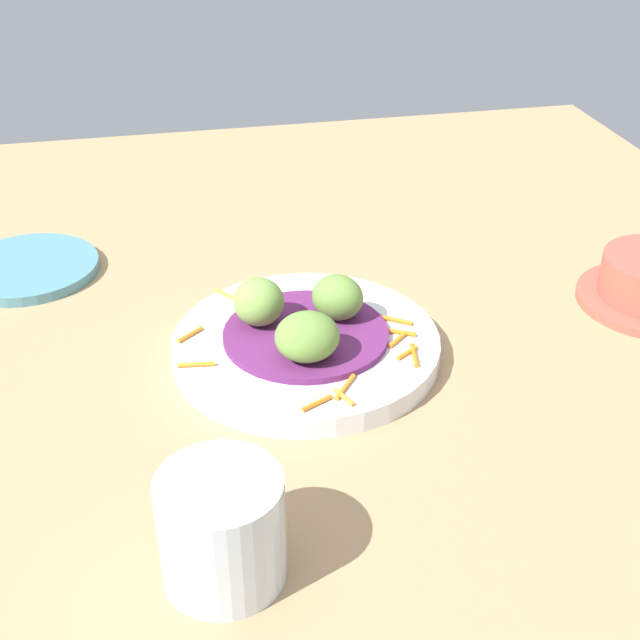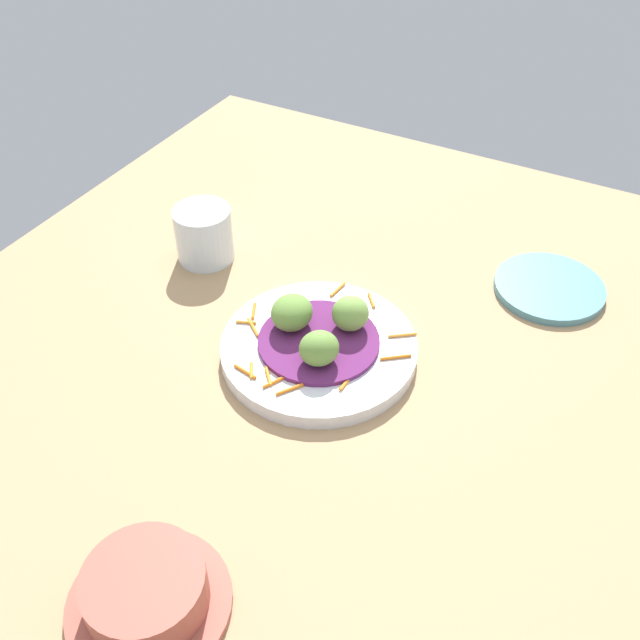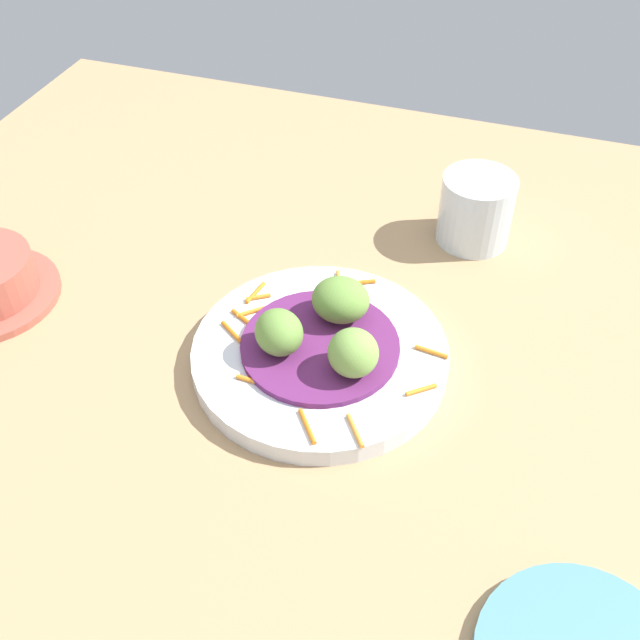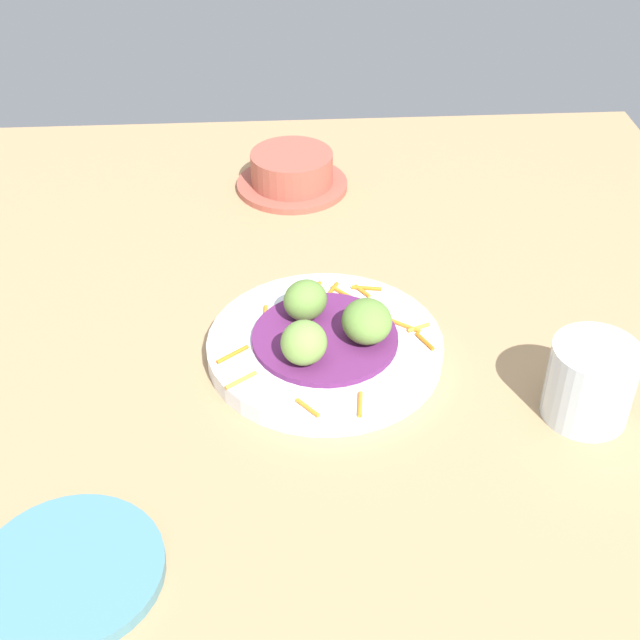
% 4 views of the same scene
% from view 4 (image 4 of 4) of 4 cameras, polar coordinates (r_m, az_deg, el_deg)
% --- Properties ---
extents(table_surface, '(1.10, 1.10, 0.02)m').
position_cam_4_polar(table_surface, '(0.88, -3.46, -2.92)').
color(table_surface, tan).
rests_on(table_surface, ground).
extents(main_plate, '(0.23, 0.23, 0.02)m').
position_cam_4_polar(main_plate, '(0.86, 0.34, -1.95)').
color(main_plate, silver).
rests_on(main_plate, table_surface).
extents(cabbage_bed, '(0.14, 0.14, 0.01)m').
position_cam_4_polar(cabbage_bed, '(0.86, 0.34, -1.30)').
color(cabbage_bed, '#60235B').
rests_on(cabbage_bed, main_plate).
extents(carrot_garnish, '(0.21, 0.21, 0.00)m').
position_cam_4_polar(carrot_garnish, '(0.87, 0.80, -0.66)').
color(carrot_garnish, orange).
rests_on(carrot_garnish, main_plate).
extents(guac_scoop_left, '(0.06, 0.06, 0.04)m').
position_cam_4_polar(guac_scoop_left, '(0.87, -0.96, 1.30)').
color(guac_scoop_left, olive).
rests_on(guac_scoop_left, cabbage_bed).
extents(guac_scoop_center, '(0.06, 0.06, 0.04)m').
position_cam_4_polar(guac_scoop_center, '(0.81, -1.05, -1.48)').
color(guac_scoop_center, '#759E47').
rests_on(guac_scoop_center, cabbage_bed).
extents(guac_scoop_right, '(0.05, 0.05, 0.04)m').
position_cam_4_polar(guac_scoop_right, '(0.84, 3.05, -0.08)').
color(guac_scoop_right, olive).
rests_on(guac_scoop_right, cabbage_bed).
extents(side_plate_small, '(0.14, 0.14, 0.01)m').
position_cam_4_polar(side_plate_small, '(0.71, -15.87, -15.36)').
color(side_plate_small, teal).
rests_on(side_plate_small, table_surface).
extents(terracotta_bowl, '(0.14, 0.14, 0.05)m').
position_cam_4_polar(terracotta_bowl, '(1.15, -1.83, 9.53)').
color(terracotta_bowl, '#A85142').
rests_on(terracotta_bowl, table_surface).
extents(water_glass, '(0.08, 0.08, 0.08)m').
position_cam_4_polar(water_glass, '(0.82, 17.10, -3.85)').
color(water_glass, silver).
rests_on(water_glass, table_surface).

